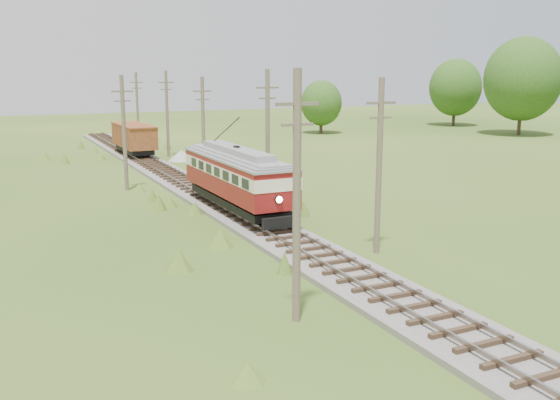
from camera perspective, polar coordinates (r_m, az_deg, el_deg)
railbed_main at (r=44.13m, az=-6.51°, el=0.29°), size 3.60×96.00×0.57m
streetcar at (r=38.63m, az=-3.96°, el=2.36°), size 2.91×12.34×5.62m
gondola at (r=66.55m, az=-13.21°, el=5.61°), size 2.98×8.81×2.91m
gravel_pile at (r=63.67m, az=-8.88°, el=4.03°), size 2.91×3.08×1.06m
utility_pole_r_2 at (r=30.63m, az=9.05°, el=3.19°), size 1.60×0.30×8.60m
utility_pole_r_3 at (r=41.85m, az=-1.14°, el=5.89°), size 1.60×0.30×9.00m
utility_pole_r_4 at (r=53.90m, az=-7.04°, el=6.79°), size 1.60×0.30×8.40m
utility_pole_r_5 at (r=66.42m, az=-10.28°, el=7.83°), size 1.60×0.30×8.90m
utility_pole_r_6 at (r=78.98m, az=-12.91°, el=8.25°), size 1.60×0.30×8.70m
utility_pole_l_a at (r=21.72m, az=1.55°, el=0.39°), size 1.60×0.30×9.00m
utility_pole_l_b at (r=48.12m, az=-14.07°, el=6.06°), size 1.60×0.30×8.60m
tree_right_4 at (r=93.94m, az=21.31°, el=10.26°), size 10.50×10.50×13.53m
tree_right_5 at (r=106.97m, az=15.73°, el=9.87°), size 8.40×8.40×10.82m
tree_mid_b at (r=90.45m, az=3.79°, el=8.83°), size 5.88×5.88×7.57m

